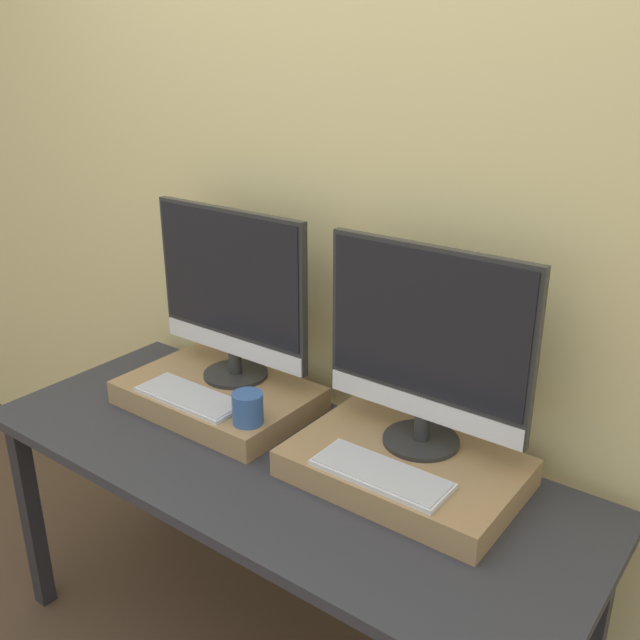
# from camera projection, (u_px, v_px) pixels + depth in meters

# --- Properties ---
(wall_back) EXTENTS (8.00, 0.04, 2.60)m
(wall_back) POSITION_uv_depth(u_px,v_px,m) (366.00, 215.00, 1.98)
(wall_back) COLOR #DBC684
(wall_back) RESTS_ON ground_plane
(workbench) EXTENTS (1.72, 0.67, 0.72)m
(workbench) POSITION_uv_depth(u_px,v_px,m) (277.00, 482.00, 1.92)
(workbench) COLOR #2D2D33
(workbench) RESTS_ON ground_plane
(wooden_riser_left) EXTENTS (0.57, 0.37, 0.07)m
(wooden_riser_left) POSITION_uv_depth(u_px,v_px,m) (218.00, 396.00, 2.15)
(wooden_riser_left) COLOR #99754C
(wooden_riser_left) RESTS_ON workbench
(monitor_left) EXTENTS (0.55, 0.20, 0.52)m
(monitor_left) POSITION_uv_depth(u_px,v_px,m) (231.00, 291.00, 2.09)
(monitor_left) COLOR #282828
(monitor_left) RESTS_ON wooden_riser_left
(keyboard_left) EXTENTS (0.34, 0.13, 0.01)m
(keyboard_left) POSITION_uv_depth(u_px,v_px,m) (190.00, 397.00, 2.05)
(keyboard_left) COLOR silver
(keyboard_left) RESTS_ON wooden_riser_left
(mug) EXTENTS (0.08, 0.08, 0.09)m
(mug) POSITION_uv_depth(u_px,v_px,m) (248.00, 408.00, 1.91)
(mug) COLOR #335693
(mug) RESTS_ON wooden_riser_left
(wooden_riser_right) EXTENTS (0.57, 0.37, 0.07)m
(wooden_riser_right) POSITION_uv_depth(u_px,v_px,m) (405.00, 468.00, 1.78)
(wooden_riser_right) COLOR #99754C
(wooden_riser_right) RESTS_ON workbench
(monitor_right) EXTENTS (0.55, 0.20, 0.52)m
(monitor_right) POSITION_uv_depth(u_px,v_px,m) (426.00, 344.00, 1.73)
(monitor_right) COLOR #282828
(monitor_right) RESTS_ON wooden_riser_right
(keyboard_right) EXTENTS (0.34, 0.13, 0.01)m
(keyboard_right) POSITION_uv_depth(u_px,v_px,m) (381.00, 474.00, 1.69)
(keyboard_right) COLOR silver
(keyboard_right) RESTS_ON wooden_riser_right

